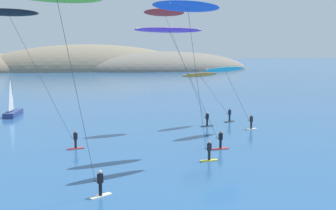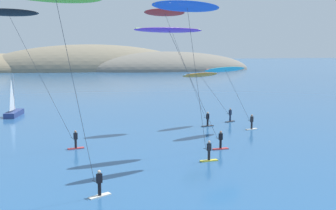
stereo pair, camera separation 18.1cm
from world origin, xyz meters
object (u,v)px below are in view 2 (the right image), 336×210
at_px(kitesurfer_red, 169,22).
at_px(kitesurfer_purple, 173,40).
at_px(sailboat_near, 15,111).
at_px(kitesurfer_blue, 189,18).
at_px(kitesurfer_black, 16,27).
at_px(kitesurfer_cyan, 227,74).
at_px(kitesurfer_lime, 59,11).
at_px(kitesurfer_orange, 203,79).

height_order(kitesurfer_red, kitesurfer_purple, kitesurfer_red).
height_order(sailboat_near, kitesurfer_red, kitesurfer_red).
bearing_deg(sailboat_near, kitesurfer_blue, -60.91).
distance_m(kitesurfer_black, kitesurfer_cyan, 21.46).
bearing_deg(kitesurfer_purple, kitesurfer_lime, -133.28).
distance_m(sailboat_near, kitesurfer_blue, 34.69).
xyz_separation_m(kitesurfer_red, kitesurfer_blue, (-1.93, -14.23, -0.56)).
bearing_deg(kitesurfer_lime, kitesurfer_blue, 34.15).
xyz_separation_m(kitesurfer_red, kitesurfer_lime, (-11.42, -20.67, -0.68)).
bearing_deg(kitesurfer_orange, kitesurfer_purple, -118.90).
xyz_separation_m(kitesurfer_red, kitesurfer_black, (-15.05, -7.74, -1.02)).
xyz_separation_m(kitesurfer_blue, kitesurfer_purple, (-0.38, 3.24, -1.53)).
xyz_separation_m(sailboat_near, kitesurfer_purple, (15.65, -25.57, 9.26)).
relative_size(kitesurfer_blue, kitesurfer_orange, 1.59).
bearing_deg(kitesurfer_blue, kitesurfer_lime, -145.85).
xyz_separation_m(kitesurfer_purple, kitesurfer_cyan, (7.83, 7.37, -3.43)).
xyz_separation_m(sailboat_near, kitesurfer_black, (2.91, -22.32, 10.32)).
bearing_deg(kitesurfer_black, sailboat_near, 97.42).
xyz_separation_m(kitesurfer_lime, kitesurfer_purple, (9.12, 9.68, -1.40)).
bearing_deg(kitesurfer_lime, kitesurfer_purple, 46.72).
distance_m(kitesurfer_blue, kitesurfer_orange, 17.87).
relative_size(kitesurfer_red, kitesurfer_lime, 1.08).
relative_size(sailboat_near, kitesurfer_cyan, 0.78).
xyz_separation_m(sailboat_near, kitesurfer_blue, (16.03, -28.81, 10.79)).
distance_m(sailboat_near, kitesurfer_black, 24.76).
xyz_separation_m(kitesurfer_black, kitesurfer_cyan, (20.58, 4.12, -4.49)).
height_order(kitesurfer_black, kitesurfer_cyan, kitesurfer_black).
bearing_deg(kitesurfer_purple, kitesurfer_red, 78.14).
relative_size(kitesurfer_lime, kitesurfer_cyan, 1.64).
bearing_deg(kitesurfer_red, kitesurfer_purple, -101.86).
distance_m(kitesurfer_black, kitesurfer_purple, 13.20).
distance_m(kitesurfer_purple, kitesurfer_cyan, 11.29).
distance_m(kitesurfer_red, kitesurfer_orange, 7.95).
xyz_separation_m(kitesurfer_orange, kitesurfer_cyan, (1.00, -5.00, 0.88)).
bearing_deg(kitesurfer_purple, kitesurfer_blue, -83.38).
height_order(kitesurfer_black, kitesurfer_lime, kitesurfer_lime).
distance_m(sailboat_near, kitesurfer_purple, 31.38).
height_order(kitesurfer_black, kitesurfer_purple, kitesurfer_black).
distance_m(kitesurfer_red, kitesurfer_blue, 14.37).
bearing_deg(kitesurfer_cyan, kitesurfer_red, 146.79).
bearing_deg(kitesurfer_cyan, kitesurfer_purple, -136.73).
bearing_deg(kitesurfer_lime, sailboat_near, 100.51).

